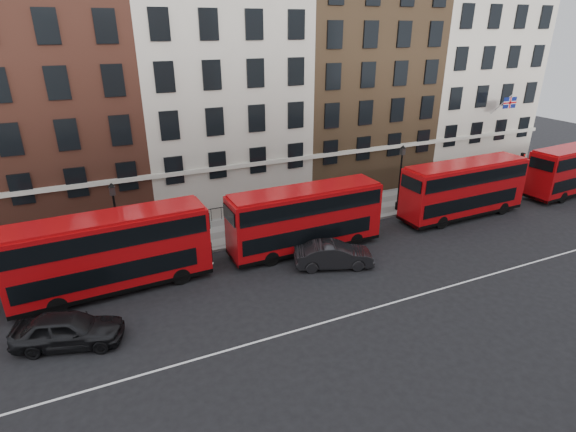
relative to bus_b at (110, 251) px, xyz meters
name	(u,v)px	position (x,y,z in m)	size (l,w,h in m)	color
ground	(317,300)	(9.96, -5.74, -2.42)	(120.00, 120.00, 0.00)	black
pavement	(251,227)	(9.96, 4.76, -2.35)	(80.00, 5.00, 0.15)	slate
kerb	(263,240)	(9.96, 2.26, -2.34)	(80.00, 0.30, 0.16)	gray
road_centre_line	(335,319)	(9.96, -7.74, -2.42)	(70.00, 0.12, 0.01)	white
building_terrace	(211,77)	(9.65, 12.14, 7.82)	(64.00, 11.95, 22.00)	#B9B1A0
bus_b	(110,251)	(0.00, 0.00, 0.00)	(10.86, 3.08, 4.52)	red
bus_c	(305,218)	(12.04, 0.00, -0.09)	(10.41, 2.66, 4.35)	red
bus_d	(464,188)	(25.77, 0.00, -0.03)	(10.67, 2.80, 4.46)	red
bus_e	(575,168)	(38.77, 0.00, -0.08)	(10.57, 3.31, 4.37)	red
car_rear	(68,330)	(-2.41, -4.23, -1.58)	(1.98, 4.93, 1.68)	black
car_front	(334,255)	(12.65, -2.85, -1.62)	(1.70, 4.86, 1.60)	black
lamp_post_left	(117,220)	(0.71, 2.77, 0.66)	(0.44, 0.44, 5.33)	black
lamp_post_right	(400,175)	(22.00, 3.04, 0.66)	(0.44, 0.44, 5.33)	black
traffic_light	(521,163)	(35.43, 2.88, 0.02)	(0.25, 0.45, 3.27)	black
iron_railings	(241,210)	(9.96, 6.96, -1.77)	(6.60, 0.06, 1.00)	black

